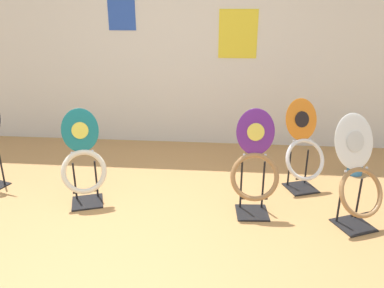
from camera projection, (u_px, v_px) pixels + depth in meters
ground_plane at (137, 253)px, 2.81m from camera, size 14.00×14.00×0.00m
wall_back at (177, 43)px, 4.64m from camera, size 8.00×0.07×2.60m
toilet_seat_display_white_plain at (358, 175)px, 3.03m from camera, size 0.51×0.49×0.93m
toilet_seat_display_orange_sun at (304, 151)px, 3.66m from camera, size 0.47×0.43×0.90m
toilet_seat_display_teal_sax at (83, 164)px, 3.38m from camera, size 0.45×0.36×0.89m
toilet_seat_display_purple_note at (255, 168)px, 3.19m from camera, size 0.43×0.30×0.94m
paint_can at (355, 168)px, 4.09m from camera, size 0.16×0.16×0.13m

